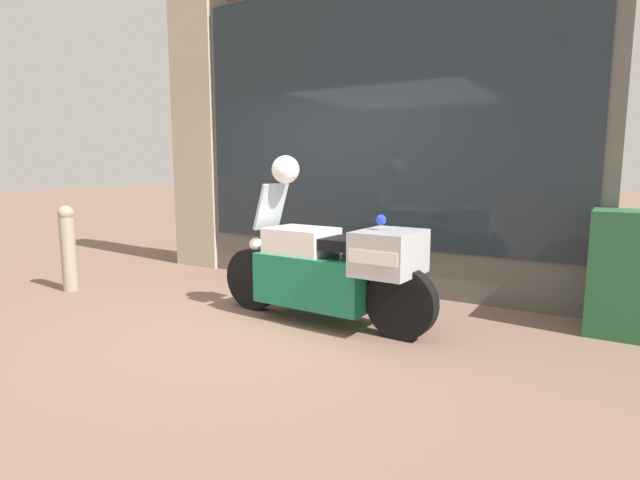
{
  "coord_description": "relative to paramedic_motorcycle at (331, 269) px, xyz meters",
  "views": [
    {
      "loc": [
        2.93,
        -3.57,
        1.47
      ],
      "look_at": [
        0.21,
        0.89,
        0.71
      ],
      "focal_mm": 28.0,
      "sensor_mm": 36.0,
      "label": 1
    }
  ],
  "objects": [
    {
      "name": "ground_plane",
      "position": [
        -0.64,
        -0.39,
        -0.54
      ],
      "size": [
        60.0,
        60.0,
        0.0
      ],
      "primitive_type": "plane",
      "color": "#7A5B4C"
    },
    {
      "name": "shop_building",
      "position": [
        -1.0,
        1.61,
        1.51
      ],
      "size": [
        5.79,
        0.55,
        4.07
      ],
      "color": "#56514C",
      "rests_on": "ground"
    },
    {
      "name": "window_display",
      "position": [
        -0.32,
        1.64,
        -0.06
      ],
      "size": [
        4.56,
        0.3,
        2.0
      ],
      "color": "slate",
      "rests_on": "ground"
    },
    {
      "name": "paramedic_motorcycle",
      "position": [
        0.0,
        0.0,
        0.0
      ],
      "size": [
        2.32,
        0.65,
        1.32
      ],
      "rotation": [
        0.0,
        0.0,
        3.1
      ],
      "color": "black",
      "rests_on": "ground"
    },
    {
      "name": "utility_cabinet",
      "position": [
        2.46,
        1.09,
        0.02
      ],
      "size": [
        0.79,
        0.52,
        1.11
      ],
      "primitive_type": "cube",
      "color": "#235633",
      "rests_on": "ground"
    },
    {
      "name": "white_helmet",
      "position": [
        -0.52,
        0.02,
        0.92
      ],
      "size": [
        0.27,
        0.27,
        0.27
      ],
      "primitive_type": "sphere",
      "color": "white",
      "rests_on": "paramedic_motorcycle"
    },
    {
      "name": "street_bollard",
      "position": [
        -3.34,
        -0.51,
        -0.0
      ],
      "size": [
        0.18,
        0.18,
        1.03
      ],
      "color": "gray",
      "rests_on": "ground"
    }
  ]
}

